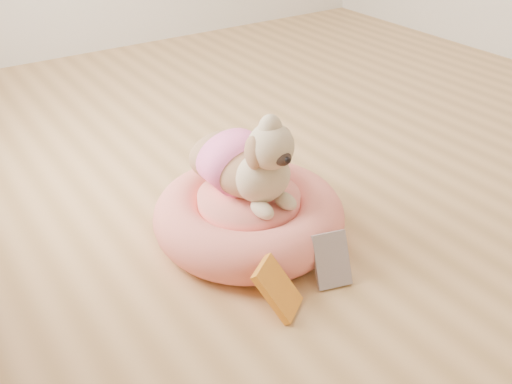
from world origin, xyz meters
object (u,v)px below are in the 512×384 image
book_yellow (278,289)px  dog (247,148)px  book_white (332,260)px  pet_bed (249,216)px

book_yellow → dog: bearing=35.5°
book_yellow → book_white: bearing=-30.3°
pet_bed → book_yellow: pet_bed is taller
book_white → pet_bed: bearing=118.6°
pet_bed → book_yellow: bearing=-110.7°
pet_bed → dog: dog is taller
book_yellow → book_white: size_ratio=1.03×
dog → pet_bed: bearing=-104.9°
pet_bed → book_yellow: 0.44m
pet_bed → book_white: size_ratio=3.84×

